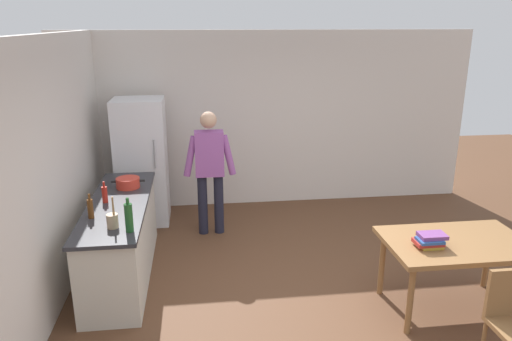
{
  "coord_description": "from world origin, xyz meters",
  "views": [
    {
      "loc": [
        -1.1,
        -4.33,
        2.81
      ],
      "look_at": [
        -0.4,
        1.28,
        1.06
      ],
      "focal_mm": 33.75,
      "sensor_mm": 36.0,
      "label": 1
    }
  ],
  "objects_px": {
    "utensil_jar": "(112,220)",
    "bottle_sauce_red": "(105,194)",
    "dining_table": "(456,248)",
    "bottle_beer_brown": "(90,208)",
    "bottle_wine_green": "(129,217)",
    "book_stack": "(430,240)",
    "refrigerator": "(142,162)",
    "person": "(210,165)",
    "cooking_pot": "(128,183)"
  },
  "relations": [
    {
      "from": "person",
      "to": "bottle_wine_green",
      "type": "relative_size",
      "value": 5.0
    },
    {
      "from": "dining_table",
      "to": "book_stack",
      "type": "distance_m",
      "value": 0.37
    },
    {
      "from": "book_stack",
      "to": "bottle_sauce_red",
      "type": "bearing_deg",
      "value": 159.49
    },
    {
      "from": "dining_table",
      "to": "bottle_beer_brown",
      "type": "xyz_separation_m",
      "value": [
        -3.6,
        0.67,
        0.33
      ]
    },
    {
      "from": "bottle_wine_green",
      "to": "bottle_beer_brown",
      "type": "bearing_deg",
      "value": 138.28
    },
    {
      "from": "person",
      "to": "cooking_pot",
      "type": "xyz_separation_m",
      "value": [
        -1.0,
        -0.56,
        -0.02
      ]
    },
    {
      "from": "person",
      "to": "bottle_beer_brown",
      "type": "height_order",
      "value": "person"
    },
    {
      "from": "bottle_sauce_red",
      "to": "book_stack",
      "type": "distance_m",
      "value": 3.43
    },
    {
      "from": "book_stack",
      "to": "bottle_beer_brown",
      "type": "bearing_deg",
      "value": 166.92
    },
    {
      "from": "cooking_pot",
      "to": "bottle_wine_green",
      "type": "xyz_separation_m",
      "value": [
        0.18,
        -1.3,
        0.09
      ]
    },
    {
      "from": "utensil_jar",
      "to": "bottle_beer_brown",
      "type": "relative_size",
      "value": 1.23
    },
    {
      "from": "person",
      "to": "book_stack",
      "type": "bearing_deg",
      "value": -47.9
    },
    {
      "from": "dining_table",
      "to": "person",
      "type": "bearing_deg",
      "value": 137.59
    },
    {
      "from": "refrigerator",
      "to": "utensil_jar",
      "type": "distance_m",
      "value": 2.31
    },
    {
      "from": "person",
      "to": "cooking_pot",
      "type": "distance_m",
      "value": 1.14
    },
    {
      "from": "refrigerator",
      "to": "dining_table",
      "type": "height_order",
      "value": "refrigerator"
    },
    {
      "from": "refrigerator",
      "to": "bottle_wine_green",
      "type": "relative_size",
      "value": 5.29
    },
    {
      "from": "cooking_pot",
      "to": "bottle_beer_brown",
      "type": "relative_size",
      "value": 1.54
    },
    {
      "from": "refrigerator",
      "to": "person",
      "type": "distance_m",
      "value": 1.1
    },
    {
      "from": "person",
      "to": "utensil_jar",
      "type": "height_order",
      "value": "person"
    },
    {
      "from": "person",
      "to": "bottle_sauce_red",
      "type": "relative_size",
      "value": 7.08
    },
    {
      "from": "bottle_wine_green",
      "to": "book_stack",
      "type": "bearing_deg",
      "value": -7.53
    },
    {
      "from": "bottle_sauce_red",
      "to": "utensil_jar",
      "type": "bearing_deg",
      "value": -74.88
    },
    {
      "from": "dining_table",
      "to": "cooking_pot",
      "type": "distance_m",
      "value": 3.72
    },
    {
      "from": "dining_table",
      "to": "bottle_sauce_red",
      "type": "distance_m",
      "value": 3.72
    },
    {
      "from": "bottle_beer_brown",
      "to": "bottle_wine_green",
      "type": "height_order",
      "value": "bottle_wine_green"
    },
    {
      "from": "dining_table",
      "to": "bottle_sauce_red",
      "type": "xyz_separation_m",
      "value": [
        -3.53,
        1.11,
        0.32
      ]
    },
    {
      "from": "utensil_jar",
      "to": "bottle_sauce_red",
      "type": "bearing_deg",
      "value": 105.12
    },
    {
      "from": "cooking_pot",
      "to": "utensil_jar",
      "type": "xyz_separation_m",
      "value": [
        0.01,
        -1.19,
        0.02
      ]
    },
    {
      "from": "bottle_beer_brown",
      "to": "bottle_sauce_red",
      "type": "distance_m",
      "value": 0.44
    },
    {
      "from": "refrigerator",
      "to": "bottle_sauce_red",
      "type": "bearing_deg",
      "value": -98.4
    },
    {
      "from": "dining_table",
      "to": "refrigerator",
      "type": "bearing_deg",
      "value": 140.71
    },
    {
      "from": "dining_table",
      "to": "cooking_pot",
      "type": "relative_size",
      "value": 3.5
    },
    {
      "from": "refrigerator",
      "to": "book_stack",
      "type": "bearing_deg",
      "value": -43.2
    },
    {
      "from": "person",
      "to": "bottle_sauce_red",
      "type": "bearing_deg",
      "value": -138.83
    },
    {
      "from": "person",
      "to": "cooking_pot",
      "type": "bearing_deg",
      "value": -150.79
    },
    {
      "from": "utensil_jar",
      "to": "bottle_sauce_red",
      "type": "distance_m",
      "value": 0.74
    },
    {
      "from": "refrigerator",
      "to": "bottle_beer_brown",
      "type": "bearing_deg",
      "value": -98.41
    },
    {
      "from": "dining_table",
      "to": "utensil_jar",
      "type": "relative_size",
      "value": 4.37
    },
    {
      "from": "cooking_pot",
      "to": "bottle_beer_brown",
      "type": "distance_m",
      "value": 0.95
    },
    {
      "from": "person",
      "to": "bottle_wine_green",
      "type": "height_order",
      "value": "person"
    },
    {
      "from": "bottle_wine_green",
      "to": "bottle_sauce_red",
      "type": "relative_size",
      "value": 1.42
    },
    {
      "from": "person",
      "to": "bottle_wine_green",
      "type": "distance_m",
      "value": 2.03
    },
    {
      "from": "refrigerator",
      "to": "book_stack",
      "type": "xyz_separation_m",
      "value": [
        2.97,
        -2.79,
        -0.08
      ]
    },
    {
      "from": "bottle_beer_brown",
      "to": "cooking_pot",
      "type": "bearing_deg",
      "value": 74.61
    },
    {
      "from": "refrigerator",
      "to": "bottle_sauce_red",
      "type": "height_order",
      "value": "refrigerator"
    },
    {
      "from": "utensil_jar",
      "to": "bottle_beer_brown",
      "type": "bearing_deg",
      "value": 133.15
    },
    {
      "from": "dining_table",
      "to": "bottle_wine_green",
      "type": "height_order",
      "value": "bottle_wine_green"
    },
    {
      "from": "utensil_jar",
      "to": "person",
      "type": "bearing_deg",
      "value": 60.48
    },
    {
      "from": "dining_table",
      "to": "utensil_jar",
      "type": "distance_m",
      "value": 3.38
    }
  ]
}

